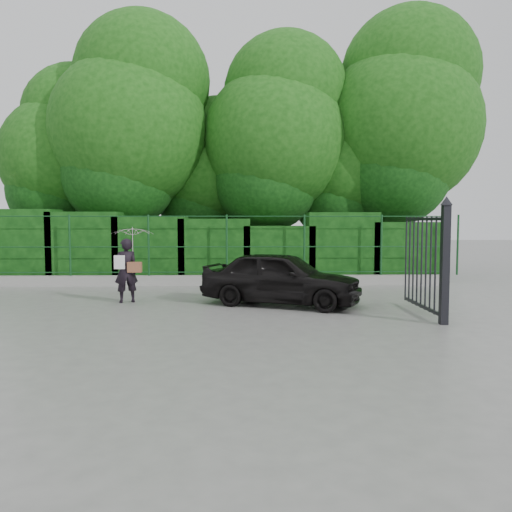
{
  "coord_description": "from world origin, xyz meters",
  "views": [
    {
      "loc": [
        0.91,
        -10.23,
        1.91
      ],
      "look_at": [
        1.19,
        1.3,
        1.1
      ],
      "focal_mm": 35.0,
      "sensor_mm": 36.0,
      "label": 1
    }
  ],
  "objects": [
    {
      "name": "gate",
      "position": [
        4.6,
        -0.72,
        1.19
      ],
      "size": [
        0.22,
        2.33,
        2.36
      ],
      "color": "black",
      "rests_on": "ground"
    },
    {
      "name": "woman",
      "position": [
        -1.74,
        1.49,
        1.18
      ],
      "size": [
        0.95,
        0.97,
        1.78
      ],
      "color": "black",
      "rests_on": "ground"
    },
    {
      "name": "hedge",
      "position": [
        -0.21,
        5.5,
        1.03
      ],
      "size": [
        14.2,
        1.2,
        2.27
      ],
      "color": "black",
      "rests_on": "ground"
    },
    {
      "name": "kerb",
      "position": [
        0.0,
        4.5,
        0.15
      ],
      "size": [
        14.0,
        0.25,
        0.3
      ],
      "primitive_type": "cube",
      "color": "#9E9E99",
      "rests_on": "ground"
    },
    {
      "name": "trees",
      "position": [
        1.14,
        7.74,
        4.62
      ],
      "size": [
        17.1,
        6.15,
        8.08
      ],
      "color": "black",
      "rests_on": "ground"
    },
    {
      "name": "fence",
      "position": [
        0.22,
        4.5,
        1.2
      ],
      "size": [
        14.13,
        0.06,
        1.8
      ],
      "color": "#14431D",
      "rests_on": "kerb"
    },
    {
      "name": "ground",
      "position": [
        0.0,
        0.0,
        0.0
      ],
      "size": [
        80.0,
        80.0,
        0.0
      ],
      "primitive_type": "plane",
      "color": "gray"
    },
    {
      "name": "car",
      "position": [
        1.76,
        1.03,
        0.62
      ],
      "size": [
        3.91,
        2.72,
        1.23
      ],
      "primitive_type": "imported",
      "rotation": [
        0.0,
        0.0,
        1.18
      ],
      "color": "black",
      "rests_on": "ground"
    }
  ]
}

